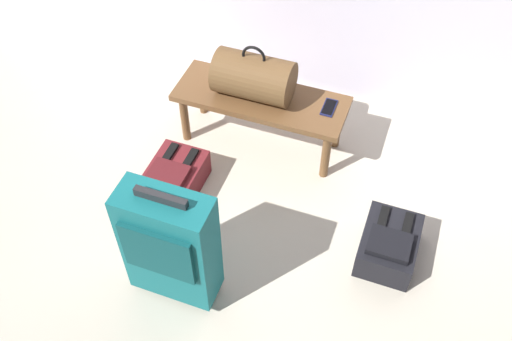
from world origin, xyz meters
TOP-DOWN VIEW (x-y plane):
  - ground_plane at (0.00, 0.00)m, footprint 6.60×6.60m
  - bench at (-0.03, 0.95)m, footprint 1.00×0.36m
  - duffel_bag_brown at (-0.08, 0.95)m, footprint 0.44×0.26m
  - cell_phone at (0.36, 0.99)m, footprint 0.07×0.14m
  - suitcase_upright_teal at (-0.07, -0.16)m, footprint 0.42×0.21m
  - backpack_maroon at (-0.36, 0.43)m, footprint 0.28×0.38m
  - backpack_dark at (0.87, 0.40)m, footprint 0.28×0.38m

SIDE VIEW (x-z plane):
  - ground_plane at x=0.00m, z-range 0.00..0.00m
  - backpack_maroon at x=-0.36m, z-range -0.01..0.20m
  - backpack_dark at x=0.87m, z-range -0.01..0.20m
  - bench at x=-0.03m, z-range 0.13..0.50m
  - cell_phone at x=0.36m, z-range 0.37..0.38m
  - suitcase_upright_teal at x=-0.07m, z-range 0.01..0.75m
  - duffel_bag_brown at x=-0.08m, z-range 0.33..0.67m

